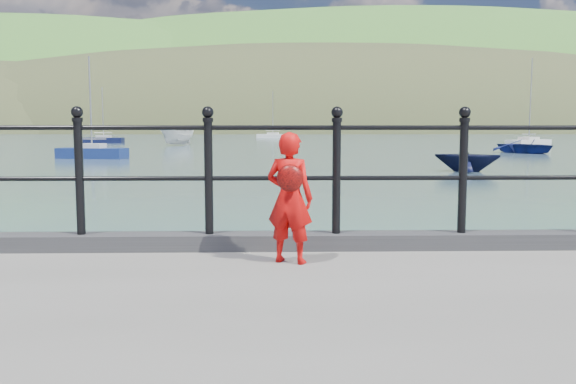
{
  "coord_description": "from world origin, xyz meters",
  "views": [
    {
      "loc": [
        -0.01,
        -5.84,
        2.16
      ],
      "look_at": [
        0.14,
        -0.2,
        1.55
      ],
      "focal_mm": 38.0,
      "sensor_mm": 36.0,
      "label": 1
    }
  ],
  "objects_px": {
    "railing": "(273,162)",
    "sailboat_deep": "(273,136)",
    "launch_navy": "(467,155)",
    "sailboat_left": "(104,140)",
    "launch_white": "(177,136)",
    "child": "(290,197)",
    "sailboat_far": "(529,143)",
    "sailboat_port": "(92,153)",
    "launch_blue": "(527,146)"
  },
  "relations": [
    {
      "from": "railing",
      "to": "sailboat_deep",
      "type": "height_order",
      "value": "sailboat_deep"
    },
    {
      "from": "launch_navy",
      "to": "sailboat_left",
      "type": "distance_m",
      "value": 56.98
    },
    {
      "from": "launch_white",
      "to": "launch_navy",
      "type": "relative_size",
      "value": 1.77
    },
    {
      "from": "railing",
      "to": "launch_navy",
      "type": "relative_size",
      "value": 6.07
    },
    {
      "from": "railing",
      "to": "child",
      "type": "height_order",
      "value": "railing"
    },
    {
      "from": "sailboat_far",
      "to": "sailboat_port",
      "type": "height_order",
      "value": "sailboat_far"
    },
    {
      "from": "child",
      "to": "sailboat_left",
      "type": "relative_size",
      "value": 0.16
    },
    {
      "from": "sailboat_far",
      "to": "sailboat_left",
      "type": "relative_size",
      "value": 1.33
    },
    {
      "from": "launch_white",
      "to": "sailboat_port",
      "type": "bearing_deg",
      "value": -64.37
    },
    {
      "from": "sailboat_far",
      "to": "child",
      "type": "bearing_deg",
      "value": -154.49
    },
    {
      "from": "launch_blue",
      "to": "sailboat_port",
      "type": "height_order",
      "value": "sailboat_port"
    },
    {
      "from": "child",
      "to": "sailboat_deep",
      "type": "relative_size",
      "value": 0.13
    },
    {
      "from": "railing",
      "to": "sailboat_far",
      "type": "bearing_deg",
      "value": 64.99
    },
    {
      "from": "sailboat_deep",
      "to": "sailboat_far",
      "type": "bearing_deg",
      "value": -48.12
    },
    {
      "from": "railing",
      "to": "sailboat_port",
      "type": "xyz_separation_m",
      "value": [
        -11.96,
        35.07,
        -1.48
      ]
    },
    {
      "from": "sailboat_left",
      "to": "launch_navy",
      "type": "bearing_deg",
      "value": -54.88
    },
    {
      "from": "launch_navy",
      "to": "sailboat_deep",
      "type": "relative_size",
      "value": 0.36
    },
    {
      "from": "launch_blue",
      "to": "sailboat_left",
      "type": "distance_m",
      "value": 50.44
    },
    {
      "from": "launch_navy",
      "to": "sailboat_port",
      "type": "relative_size",
      "value": 0.43
    },
    {
      "from": "child",
      "to": "launch_white",
      "type": "distance_m",
      "value": 63.41
    },
    {
      "from": "sailboat_far",
      "to": "sailboat_deep",
      "type": "bearing_deg",
      "value": 81.88
    },
    {
      "from": "launch_white",
      "to": "sailboat_left",
      "type": "bearing_deg",
      "value": 167.86
    },
    {
      "from": "railing",
      "to": "launch_white",
      "type": "bearing_deg",
      "value": 99.56
    },
    {
      "from": "launch_navy",
      "to": "launch_blue",
      "type": "bearing_deg",
      "value": -8.3
    },
    {
      "from": "sailboat_deep",
      "to": "sailboat_left",
      "type": "xyz_separation_m",
      "value": [
        -21.2,
        -31.12,
        -0.0
      ]
    },
    {
      "from": "sailboat_far",
      "to": "sailboat_port",
      "type": "relative_size",
      "value": 1.37
    },
    {
      "from": "child",
      "to": "sailboat_port",
      "type": "xyz_separation_m",
      "value": [
        -12.1,
        35.66,
        -1.23
      ]
    },
    {
      "from": "sailboat_far",
      "to": "sailboat_left",
      "type": "distance_m",
      "value": 49.97
    },
    {
      "from": "launch_navy",
      "to": "sailboat_deep",
      "type": "bearing_deg",
      "value": 27.94
    },
    {
      "from": "launch_white",
      "to": "launch_navy",
      "type": "height_order",
      "value": "launch_white"
    },
    {
      "from": "child",
      "to": "sailboat_far",
      "type": "xyz_separation_m",
      "value": [
        27.1,
        58.98,
        -1.22
      ]
    },
    {
      "from": "launch_blue",
      "to": "sailboat_deep",
      "type": "height_order",
      "value": "sailboat_deep"
    },
    {
      "from": "sailboat_port",
      "to": "sailboat_deep",
      "type": "bearing_deg",
      "value": 92.41
    },
    {
      "from": "railing",
      "to": "sailboat_deep",
      "type": "relative_size",
      "value": 2.16
    },
    {
      "from": "railing",
      "to": "child",
      "type": "relative_size",
      "value": 16.24
    },
    {
      "from": "launch_blue",
      "to": "launch_navy",
      "type": "bearing_deg",
      "value": -139.91
    },
    {
      "from": "launch_white",
      "to": "sailboat_deep",
      "type": "height_order",
      "value": "sailboat_deep"
    },
    {
      "from": "launch_blue",
      "to": "sailboat_left",
      "type": "xyz_separation_m",
      "value": [
        -41.33,
        28.92,
        -0.21
      ]
    },
    {
      "from": "launch_blue",
      "to": "sailboat_deep",
      "type": "distance_m",
      "value": 63.33
    },
    {
      "from": "railing",
      "to": "launch_blue",
      "type": "height_order",
      "value": "railing"
    },
    {
      "from": "railing",
      "to": "launch_blue",
      "type": "xyz_separation_m",
      "value": [
        20.26,
        42.26,
        -1.27
      ]
    },
    {
      "from": "sailboat_far",
      "to": "sailboat_left",
      "type": "xyz_separation_m",
      "value": [
        -48.31,
        12.79,
        -0.0
      ]
    },
    {
      "from": "sailboat_deep",
      "to": "sailboat_left",
      "type": "height_order",
      "value": "sailboat_deep"
    },
    {
      "from": "child",
      "to": "sailboat_deep",
      "type": "height_order",
      "value": "sailboat_deep"
    },
    {
      "from": "launch_white",
      "to": "sailboat_port",
      "type": "height_order",
      "value": "sailboat_port"
    },
    {
      "from": "sailboat_left",
      "to": "sailboat_port",
      "type": "relative_size",
      "value": 1.03
    },
    {
      "from": "launch_navy",
      "to": "launch_white",
      "type": "bearing_deg",
      "value": 48.17
    },
    {
      "from": "child",
      "to": "sailboat_deep",
      "type": "distance_m",
      "value": 102.89
    },
    {
      "from": "railing",
      "to": "launch_white",
      "type": "relative_size",
      "value": 3.44
    },
    {
      "from": "launch_white",
      "to": "sailboat_left",
      "type": "relative_size",
      "value": 0.74
    }
  ]
}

